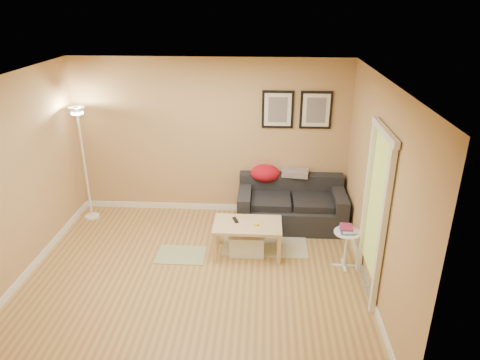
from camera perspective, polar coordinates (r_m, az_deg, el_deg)
The scene contains 24 objects.
floor at distance 6.06m, azimuth -5.81°, elevation -12.24°, with size 4.50×4.50×0.00m, color #AF8E4B.
ceiling at distance 5.04m, azimuth -7.00°, elevation 12.74°, with size 4.50×4.50×0.00m, color white.
wall_back at distance 7.27m, azimuth -3.80°, elevation 5.43°, with size 4.50×4.50×0.00m, color tan.
wall_front at distance 3.72m, azimuth -11.46°, elevation -13.38°, with size 4.50×4.50×0.00m, color tan.
wall_left at distance 6.20m, azimuth -27.32°, elevation -0.31°, with size 4.00×4.00×0.00m, color tan.
wall_right at distance 5.52m, azimuth 17.37°, elevation -1.43°, with size 4.00×4.00×0.00m, color tan.
baseboard_back at distance 7.73m, azimuth -3.57°, elevation -3.47°, with size 4.50×0.02×0.10m, color white.
baseboard_left at distance 6.74m, azimuth -25.32°, elevation -10.14°, with size 0.02×4.00×0.10m, color white.
baseboard_right at distance 6.11m, azimuth 15.89°, elevation -12.18°, with size 0.02×4.00×0.10m, color white.
sofa at distance 7.14m, azimuth 6.66°, elevation -3.03°, with size 1.70×0.90×0.75m, color black, non-canonical shape.
red_throw at distance 7.23m, azimuth 3.28°, elevation 0.87°, with size 0.48×0.36×0.28m, color red, non-canonical shape.
plaid_throw at distance 7.27m, azimuth 7.16°, elevation 0.94°, with size 0.42×0.26×0.10m, color tan, non-canonical shape.
framed_print_left at distance 7.06m, azimuth 4.90°, elevation 9.08°, with size 0.50×0.04×0.60m, color black, non-canonical shape.
framed_print_right at distance 7.11m, azimuth 9.80°, elevation 8.91°, with size 0.50×0.04×0.60m, color black, non-canonical shape.
area_rug at distance 6.77m, azimuth 3.25°, elevation -8.00°, with size 1.25×0.85×0.01m, color beige.
green_runner at distance 6.50m, azimuth -7.61°, elevation -9.57°, with size 0.70×0.50×0.01m, color #668C4C.
coffee_table at distance 6.38m, azimuth 0.96°, elevation -7.58°, with size 0.97×0.59×0.48m, color tan, non-canonical shape.
remote_control at distance 6.34m, azimuth -0.60°, elevation -5.19°, with size 0.05×0.16×0.02m, color black.
tape_roll at distance 6.21m, azimuth 2.11°, elevation -5.76°, with size 0.07×0.07×0.03m, color yellow.
storage_bin at distance 6.44m, azimuth 0.91°, elevation -8.12°, with size 0.51×0.37×0.31m, color white, non-canonical shape.
side_table at distance 6.24m, azimuth 13.48°, elevation -8.71°, with size 0.36×0.36×0.54m, color white, non-canonical shape.
book_stack at distance 6.10m, azimuth 13.66°, elevation -6.14°, with size 0.18×0.24×0.08m, color #3957AD, non-canonical shape.
floor_lamp at distance 7.53m, azimuth -19.40°, elevation 1.51°, with size 0.25×0.25×1.90m, color white, non-canonical shape.
doorway at distance 5.49m, azimuth 16.87°, elevation -4.69°, with size 0.12×1.01×2.13m, color white, non-canonical shape.
Camera 1 is at (0.89, -4.89, 3.47)m, focal length 32.98 mm.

